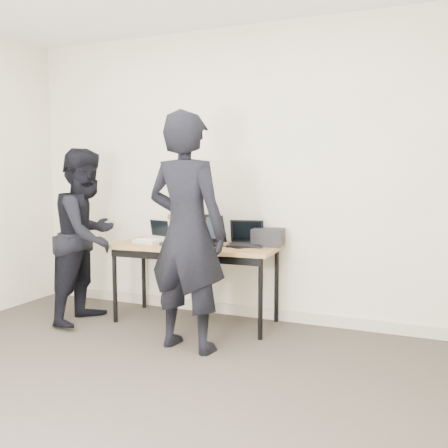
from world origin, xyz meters
The scene contains 13 objects.
room centered at (0.00, 0.00, 1.35)m, with size 4.60×4.60×2.80m.
desk centered at (-0.30, 1.88, 0.66)m, with size 1.53×0.72×0.72m.
laptop_beige centered at (-0.73, 1.86, 0.76)m, with size 0.32×0.32×0.22m.
laptop_center centered at (-0.24, 1.89, 0.78)m, with size 0.41×0.40×0.27m.
laptop_right centered at (0.14, 2.01, 0.77)m, with size 0.36×0.35×0.22m.
leather_satchel centered at (-0.48, 2.11, 0.85)m, with size 0.36×0.18×0.25m.
tissue centered at (-0.45, 2.11, 1.00)m, with size 0.13×0.10×0.08m, color white.
equipment_box centered at (0.33, 2.07, 0.80)m, with size 0.27×0.22×0.15m, color black.
power_brick centered at (-0.52, 1.71, 0.73)m, with size 0.08×0.05×0.03m, color black.
cables centered at (-0.22, 1.86, 0.72)m, with size 1.16×0.32×0.01m.
person_typist centered at (-0.06, 1.24, 0.91)m, with size 0.67×0.44×1.83m, color black.
person_observer centered at (-1.24, 1.55, 0.79)m, with size 0.77×0.60×1.58m, color black.
baseboard centered at (0.00, 2.23, 0.05)m, with size 4.50×0.03×0.10m, color #B5AB96.
Camera 1 is at (1.68, -2.12, 1.38)m, focal length 40.00 mm.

